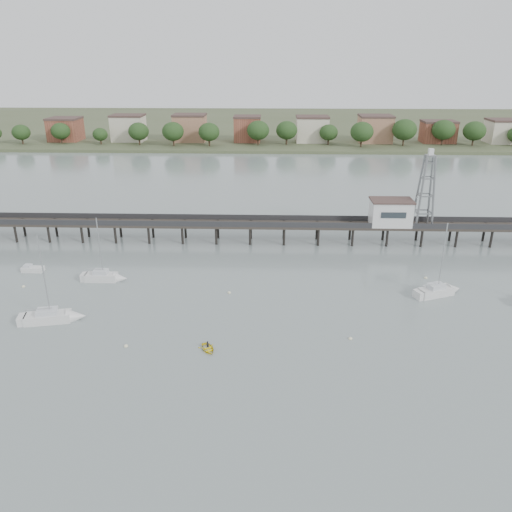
{
  "coord_description": "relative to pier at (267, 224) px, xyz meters",
  "views": [
    {
      "loc": [
        0.81,
        -37.74,
        36.16
      ],
      "look_at": [
        -1.75,
        42.0,
        4.0
      ],
      "focal_mm": 35.0,
      "sensor_mm": 36.0,
      "label": 1
    }
  ],
  "objects": [
    {
      "name": "lattice_tower",
      "position": [
        31.5,
        0.0,
        7.31
      ],
      "size": [
        3.2,
        3.2,
        15.5
      ],
      "color": "slate",
      "rests_on": "ground"
    },
    {
      "name": "far_shore",
      "position": [
        0.36,
        179.58,
        -2.85
      ],
      "size": [
        500.0,
        170.0,
        10.4
      ],
      "color": "#475133",
      "rests_on": "ground"
    },
    {
      "name": "dinghy_occupant",
      "position": [
        -7.37,
        -41.49,
        -3.79
      ],
      "size": [
        0.75,
        1.15,
        0.26
      ],
      "primitive_type": "imported",
      "rotation": [
        0.0,
        0.0,
        2.78
      ],
      "color": "black",
      "rests_on": "ground"
    },
    {
      "name": "sailboat_a",
      "position": [
        -30.23,
        -34.45,
        -3.16
      ],
      "size": [
        8.84,
        4.18,
        14.03
      ],
      "rotation": [
        0.0,
        0.0,
        0.21
      ],
      "color": "silver",
      "rests_on": "ground"
    },
    {
      "name": "sailboat_b",
      "position": [
        -27.33,
        -20.33,
        -3.15
      ],
      "size": [
        7.17,
        2.11,
        11.95
      ],
      "rotation": [
        0.0,
        0.0,
        0.0
      ],
      "color": "silver",
      "rests_on": "ground"
    },
    {
      "name": "white_tender",
      "position": [
        -42.08,
        -16.86,
        -3.34
      ],
      "size": [
        3.85,
        1.71,
        1.47
      ],
      "rotation": [
        0.0,
        0.0,
        -0.04
      ],
      "color": "silver",
      "rests_on": "ground"
    },
    {
      "name": "sailboat_c",
      "position": [
        28.65,
        -23.78,
        -3.15
      ],
      "size": [
        8.09,
        5.01,
        12.94
      ],
      "rotation": [
        0.0,
        0.0,
        0.38
      ],
      "color": "silver",
      "rests_on": "ground"
    },
    {
      "name": "yellow_dinghy",
      "position": [
        -7.37,
        -41.49,
        -3.79
      ],
      "size": [
        2.16,
        1.46,
        2.94
      ],
      "primitive_type": "imported",
      "rotation": [
        0.0,
        0.0,
        0.45
      ],
      "color": "yellow",
      "rests_on": "ground"
    },
    {
      "name": "pier",
      "position": [
        0.0,
        0.0,
        0.0
      ],
      "size": [
        150.0,
        5.0,
        5.5
      ],
      "color": "#2D2823",
      "rests_on": "ground"
    },
    {
      "name": "pier_building",
      "position": [
        25.0,
        0.0,
        2.87
      ],
      "size": [
        8.4,
        5.4,
        5.3
      ],
      "color": "silver",
      "rests_on": "ground"
    },
    {
      "name": "mooring_buoys",
      "position": [
        2.7,
        -30.29,
        -3.71
      ],
      "size": [
        82.79,
        24.06,
        0.39
      ],
      "color": "#F4F0BE",
      "rests_on": "ground"
    },
    {
      "name": "ground_plane",
      "position": [
        0.0,
        -60.0,
        -3.79
      ],
      "size": [
        500.0,
        500.0,
        0.0
      ],
      "primitive_type": "plane",
      "color": "gray",
      "rests_on": "ground"
    }
  ]
}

